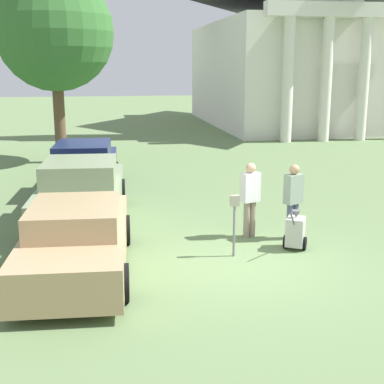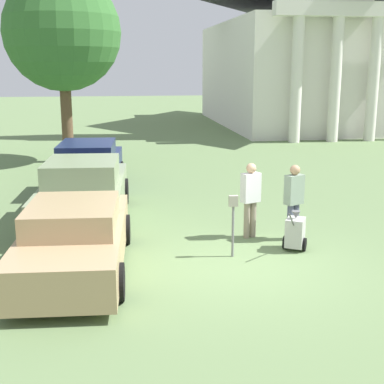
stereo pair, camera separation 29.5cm
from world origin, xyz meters
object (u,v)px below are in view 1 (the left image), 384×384
object	(u,v)px
parked_car_tan	(77,239)
person_supervisor	(293,197)
parking_meter	(234,214)
church	(293,30)
parked_car_navy	(84,170)
equipment_cart	(295,231)
person_worker	(250,195)
parked_car_sage	(82,193)

from	to	relation	value
parked_car_tan	person_supervisor	distance (m)	4.81
parking_meter	church	distance (m)	26.09
parked_car_navy	parking_meter	bearing A→B (deg)	-59.50
equipment_cart	person_supervisor	bearing A→B (deg)	104.82
parking_meter	person_supervisor	world-z (taller)	person_supervisor
person_supervisor	person_worker	bearing A→B (deg)	-44.66
church	parked_car_sage	bearing A→B (deg)	-122.08
parked_car_sage	church	xyz separation A→B (m)	(12.86, 20.53, 5.26)
person_worker	church	size ratio (longest dim) A/B	0.07
parked_car_navy	person_worker	world-z (taller)	person_worker
parked_car_sage	person_supervisor	world-z (taller)	person_supervisor
parked_car_tan	parked_car_sage	bearing A→B (deg)	93.74
parked_car_navy	person_worker	bearing A→B (deg)	-49.19
parking_meter	person_supervisor	distance (m)	1.79
parking_meter	church	world-z (taller)	church
parked_car_sage	parking_meter	bearing A→B (deg)	-41.49
parked_car_sage	parked_car_navy	world-z (taller)	parked_car_navy
person_worker	person_supervisor	distance (m)	0.95
person_supervisor	parked_car_sage	bearing A→B (deg)	-52.03
parked_car_tan	person_supervisor	xyz separation A→B (m)	(4.66, 1.17, 0.33)
person_worker	person_supervisor	xyz separation A→B (m)	(0.90, -0.30, -0.00)
parked_car_tan	parked_car_sage	distance (m)	3.42
parked_car_tan	church	distance (m)	27.70
parked_car_sage	person_worker	distance (m)	4.24
parked_car_navy	person_supervisor	size ratio (longest dim) A/B	3.14
person_worker	person_supervisor	world-z (taller)	person_worker
parked_car_navy	parked_car_tan	bearing A→B (deg)	-86.26
parked_car_sage	parked_car_navy	distance (m)	3.02
parked_car_tan	person_worker	bearing A→B (deg)	25.05
person_supervisor	church	bearing A→B (deg)	-136.04
parked_car_tan	parked_car_navy	bearing A→B (deg)	93.74
person_supervisor	church	distance (m)	24.73
parking_meter	church	xyz separation A→B (m)	(9.77, 23.65, 5.09)
parked_car_sage	equipment_cart	world-z (taller)	parked_car_sage
equipment_cart	church	size ratio (longest dim) A/B	0.04
person_worker	church	world-z (taller)	church
parked_car_sage	equipment_cart	distance (m)	5.36
person_supervisor	equipment_cart	distance (m)	0.90
parked_car_sage	person_supervisor	distance (m)	5.18
parking_meter	equipment_cart	bearing A→B (deg)	8.35
parked_car_tan	parked_car_sage	size ratio (longest dim) A/B	0.96
parked_car_tan	parking_meter	world-z (taller)	parked_car_tan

